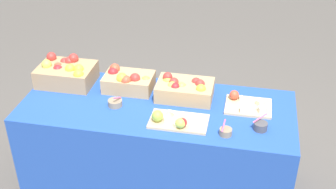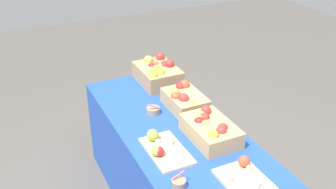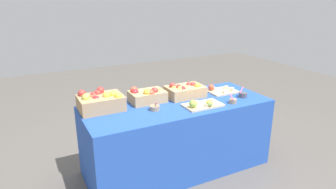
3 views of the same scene
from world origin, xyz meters
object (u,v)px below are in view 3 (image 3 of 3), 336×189
Objects in this scene: apple_crate_middle at (147,96)px; sample_bowl_far at (155,108)px; sample_bowl_mid at (233,101)px; apple_crate_left at (101,102)px; sample_bowl_near at (243,95)px; apple_crate_right at (185,91)px; cutting_board_back at (221,90)px; cutting_board_front at (202,104)px.

sample_bowl_far is at bearing -96.94° from apple_crate_middle.
apple_crate_middle reaches higher than sample_bowl_mid.
apple_crate_left is 3.86× the size of sample_bowl_near.
apple_crate_right is 0.45m from cutting_board_back.
apple_crate_right reaches higher than sample_bowl_far.
sample_bowl_near is (0.96, -0.33, -0.04)m from apple_crate_middle.
apple_crate_middle is 1.13× the size of cutting_board_back.
sample_bowl_mid is 0.80m from sample_bowl_far.
apple_crate_left is at bearing 167.10° from sample_bowl_near.
cutting_board_front is 0.47m from sample_bowl_far.
cutting_board_back is at bearing -5.17° from apple_crate_right.
cutting_board_back is 3.16× the size of sample_bowl_far.
sample_bowl_mid is (-0.21, -0.10, -0.00)m from sample_bowl_near.
cutting_board_back is at bearing 111.32° from sample_bowl_near.
cutting_board_back is 0.27m from sample_bowl_near.
apple_crate_middle reaches higher than sample_bowl_near.
sample_bowl_far is (-0.89, -0.16, 0.00)m from cutting_board_back.
sample_bowl_far is (-0.03, -0.24, -0.05)m from apple_crate_middle.
apple_crate_middle reaches higher than cutting_board_back.
sample_bowl_far is (-0.45, 0.14, -0.00)m from cutting_board_front.
sample_bowl_far reaches higher than sample_bowl_mid.
cutting_board_back is 0.91m from sample_bowl_far.
apple_crate_left is at bearing 160.75° from sample_bowl_mid.
cutting_board_back is (0.44, 0.30, -0.01)m from cutting_board_front.
cutting_board_front is at bearing -22.74° from apple_crate_left.
apple_crate_middle is 0.56m from cutting_board_front.
apple_crate_left reaches higher than sample_bowl_mid.
apple_crate_middle is at bearing 175.10° from cutting_board_back.
apple_crate_right is 0.62m from sample_bowl_near.
sample_bowl_mid is at bearing -8.97° from cutting_board_front.
cutting_board_front is (-0.00, -0.34, -0.04)m from apple_crate_right.
apple_crate_middle is at bearing 150.39° from sample_bowl_mid.
sample_bowl_far is at bearing 174.80° from sample_bowl_near.
apple_crate_left reaches higher than apple_crate_right.
sample_bowl_near is at bearing -68.68° from cutting_board_back.
sample_bowl_near is at bearing -12.90° from apple_crate_left.
apple_crate_left reaches higher than sample_bowl_far.
cutting_board_front is at bearing -16.98° from sample_bowl_far.
apple_crate_middle is 0.42m from apple_crate_right.
sample_bowl_far is (-0.78, 0.19, -0.00)m from sample_bowl_mid.
cutting_board_front is (0.42, -0.37, -0.04)m from apple_crate_middle.
apple_crate_left is 1.35m from cutting_board_back.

